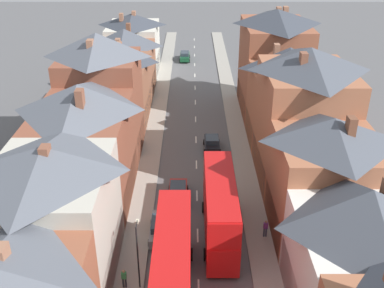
{
  "coord_description": "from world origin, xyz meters",
  "views": [
    {
      "loc": [
        -0.48,
        -12.12,
        24.24
      ],
      "look_at": [
        -0.32,
        29.14,
        2.95
      ],
      "focal_mm": 42.0,
      "sensor_mm": 36.0,
      "label": 1
    }
  ],
  "objects_px": {
    "double_decker_bus_mid_street": "(218,208)",
    "car_near_silver": "(177,192)",
    "double_decker_bus_lead": "(171,261)",
    "street_lamp": "(136,252)",
    "car_near_blue": "(159,228)",
    "car_parked_right_a": "(183,56)",
    "pedestrian_mid_right": "(264,227)",
    "car_parked_left_a": "(210,143)",
    "pedestrian_mid_left": "(123,278)"
  },
  "relations": [
    {
      "from": "car_near_silver",
      "to": "car_parked_right_a",
      "type": "xyz_separation_m",
      "value": [
        0.0,
        45.21,
        0.02
      ]
    },
    {
      "from": "double_decker_bus_lead",
      "to": "pedestrian_mid_right",
      "type": "height_order",
      "value": "double_decker_bus_lead"
    },
    {
      "from": "car_parked_left_a",
      "to": "double_decker_bus_lead",
      "type": "bearing_deg",
      "value": -99.4
    },
    {
      "from": "double_decker_bus_mid_street",
      "to": "pedestrian_mid_right",
      "type": "xyz_separation_m",
      "value": [
        3.83,
        -0.31,
        -1.78
      ]
    },
    {
      "from": "car_near_blue",
      "to": "street_lamp",
      "type": "bearing_deg",
      "value": -101.22
    },
    {
      "from": "double_decker_bus_lead",
      "to": "pedestrian_mid_left",
      "type": "relative_size",
      "value": 6.71
    },
    {
      "from": "pedestrian_mid_right",
      "to": "street_lamp",
      "type": "bearing_deg",
      "value": -150.51
    },
    {
      "from": "car_near_blue",
      "to": "car_parked_right_a",
      "type": "xyz_separation_m",
      "value": [
        1.3,
        50.68,
        -0.03
      ]
    },
    {
      "from": "car_near_blue",
      "to": "pedestrian_mid_left",
      "type": "xyz_separation_m",
      "value": [
        -2.24,
        -5.94,
        0.18
      ]
    },
    {
      "from": "double_decker_bus_mid_street",
      "to": "pedestrian_mid_right",
      "type": "relative_size",
      "value": 6.71
    },
    {
      "from": "car_parked_right_a",
      "to": "pedestrian_mid_right",
      "type": "xyz_separation_m",
      "value": [
        7.42,
        -50.9,
        0.21
      ]
    },
    {
      "from": "double_decker_bus_mid_street",
      "to": "car_parked_right_a",
      "type": "relative_size",
      "value": 2.35
    },
    {
      "from": "car_parked_left_a",
      "to": "pedestrian_mid_left",
      "type": "relative_size",
      "value": 2.38
    },
    {
      "from": "pedestrian_mid_right",
      "to": "car_parked_left_a",
      "type": "bearing_deg",
      "value": 103.58
    },
    {
      "from": "double_decker_bus_mid_street",
      "to": "car_near_blue",
      "type": "xyz_separation_m",
      "value": [
        -4.89,
        -0.1,
        -1.96
      ]
    },
    {
      "from": "double_decker_bus_lead",
      "to": "pedestrian_mid_left",
      "type": "xyz_separation_m",
      "value": [
        -3.53,
        0.27,
        -1.78
      ]
    },
    {
      "from": "street_lamp",
      "to": "pedestrian_mid_left",
      "type": "bearing_deg",
      "value": -172.44
    },
    {
      "from": "car_parked_left_a",
      "to": "pedestrian_mid_left",
      "type": "bearing_deg",
      "value": -108.34
    },
    {
      "from": "double_decker_bus_lead",
      "to": "pedestrian_mid_right",
      "type": "relative_size",
      "value": 6.71
    },
    {
      "from": "car_near_silver",
      "to": "street_lamp",
      "type": "relative_size",
      "value": 0.76
    },
    {
      "from": "double_decker_bus_mid_street",
      "to": "car_parked_left_a",
      "type": "xyz_separation_m",
      "value": [
        0.01,
        15.49,
        -2.0
      ]
    },
    {
      "from": "car_near_silver",
      "to": "car_near_blue",
      "type": "bearing_deg",
      "value": -103.36
    },
    {
      "from": "car_parked_right_a",
      "to": "street_lamp",
      "type": "relative_size",
      "value": 0.84
    },
    {
      "from": "double_decker_bus_lead",
      "to": "street_lamp",
      "type": "xyz_separation_m",
      "value": [
        -2.44,
        0.41,
        0.43
      ]
    },
    {
      "from": "car_near_blue",
      "to": "double_decker_bus_lead",
      "type": "bearing_deg",
      "value": -78.25
    },
    {
      "from": "pedestrian_mid_right",
      "to": "car_near_silver",
      "type": "bearing_deg",
      "value": 142.5
    },
    {
      "from": "car_parked_left_a",
      "to": "car_parked_right_a",
      "type": "relative_size",
      "value": 0.83
    },
    {
      "from": "double_decker_bus_mid_street",
      "to": "car_near_silver",
      "type": "relative_size",
      "value": 2.58
    },
    {
      "from": "double_decker_bus_lead",
      "to": "double_decker_bus_mid_street",
      "type": "bearing_deg",
      "value": 60.28
    },
    {
      "from": "double_decker_bus_lead",
      "to": "car_parked_right_a",
      "type": "height_order",
      "value": "double_decker_bus_lead"
    },
    {
      "from": "car_parked_left_a",
      "to": "car_parked_right_a",
      "type": "height_order",
      "value": "car_parked_right_a"
    },
    {
      "from": "pedestrian_mid_right",
      "to": "car_parked_right_a",
      "type": "bearing_deg",
      "value": 98.29
    },
    {
      "from": "double_decker_bus_mid_street",
      "to": "car_parked_left_a",
      "type": "height_order",
      "value": "double_decker_bus_mid_street"
    },
    {
      "from": "car_near_blue",
      "to": "car_near_silver",
      "type": "relative_size",
      "value": 1.02
    },
    {
      "from": "car_near_blue",
      "to": "pedestrian_mid_left",
      "type": "height_order",
      "value": "pedestrian_mid_left"
    },
    {
      "from": "car_parked_right_a",
      "to": "street_lamp",
      "type": "height_order",
      "value": "street_lamp"
    },
    {
      "from": "car_near_silver",
      "to": "car_parked_left_a",
      "type": "xyz_separation_m",
      "value": [
        3.6,
        10.12,
        0.01
      ]
    },
    {
      "from": "car_parked_right_a",
      "to": "street_lamp",
      "type": "distance_m",
      "value": 56.58
    },
    {
      "from": "car_near_blue",
      "to": "car_near_silver",
      "type": "xyz_separation_m",
      "value": [
        1.3,
        5.47,
        -0.05
      ]
    },
    {
      "from": "pedestrian_mid_left",
      "to": "pedestrian_mid_right",
      "type": "relative_size",
      "value": 1.0
    },
    {
      "from": "car_near_silver",
      "to": "car_parked_right_a",
      "type": "distance_m",
      "value": 45.21
    },
    {
      "from": "car_parked_right_a",
      "to": "pedestrian_mid_left",
      "type": "bearing_deg",
      "value": -93.58
    },
    {
      "from": "car_parked_right_a",
      "to": "pedestrian_mid_right",
      "type": "relative_size",
      "value": 2.86
    },
    {
      "from": "double_decker_bus_mid_street",
      "to": "car_parked_right_a",
      "type": "xyz_separation_m",
      "value": [
        -3.59,
        50.58,
        -1.99
      ]
    },
    {
      "from": "car_near_silver",
      "to": "car_parked_left_a",
      "type": "height_order",
      "value": "car_parked_left_a"
    },
    {
      "from": "car_near_silver",
      "to": "pedestrian_mid_right",
      "type": "xyz_separation_m",
      "value": [
        7.42,
        -5.69,
        0.23
      ]
    },
    {
      "from": "car_near_blue",
      "to": "street_lamp",
      "type": "distance_m",
      "value": 6.37
    },
    {
      "from": "car_parked_left_a",
      "to": "pedestrian_mid_right",
      "type": "distance_m",
      "value": 16.26
    },
    {
      "from": "double_decker_bus_lead",
      "to": "street_lamp",
      "type": "relative_size",
      "value": 1.96
    },
    {
      "from": "double_decker_bus_mid_street",
      "to": "street_lamp",
      "type": "relative_size",
      "value": 1.96
    }
  ]
}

